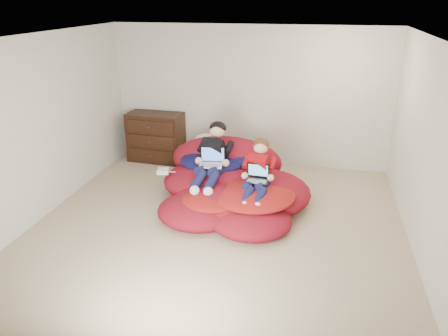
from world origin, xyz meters
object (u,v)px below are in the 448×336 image
at_px(beanbag_pile, 230,186).
at_px(dresser, 156,137).
at_px(older_boy, 213,154).
at_px(laptop_white, 212,161).
at_px(laptop_black, 257,176).
at_px(younger_boy, 258,170).

bearing_deg(beanbag_pile, dresser, 139.81).
bearing_deg(dresser, older_boy, -43.19).
xyz_separation_m(laptop_white, laptop_black, (0.74, -0.28, -0.08)).
height_order(older_boy, laptop_black, older_boy).
bearing_deg(laptop_black, younger_boy, 90.00).
bearing_deg(laptop_black, older_boy, 152.71).
bearing_deg(laptop_white, beanbag_pile, -1.89).
bearing_deg(older_boy, dresser, 136.81).
relative_size(beanbag_pile, younger_boy, 2.32).
distance_m(beanbag_pile, laptop_black, 0.61).
bearing_deg(dresser, younger_boy, -37.68).
bearing_deg(beanbag_pile, laptop_black, -31.33).
bearing_deg(older_boy, laptop_white, -90.00).
distance_m(older_boy, younger_boy, 0.81).
distance_m(dresser, beanbag_pile, 2.28).
xyz_separation_m(older_boy, laptop_black, (0.74, -0.38, -0.14)).
distance_m(dresser, laptop_black, 2.80).
height_order(beanbag_pile, younger_boy, younger_boy).
bearing_deg(laptop_black, beanbag_pile, 148.67).
relative_size(younger_boy, laptop_white, 2.79).
height_order(laptop_white, laptop_black, laptop_white).
bearing_deg(younger_boy, beanbag_pile, 153.84).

